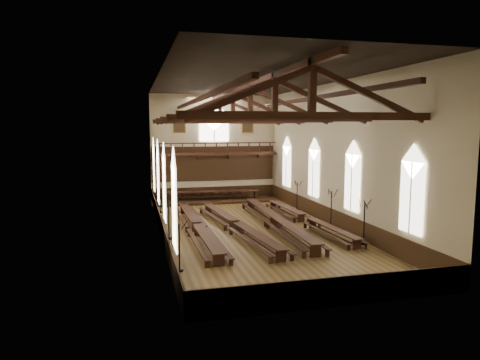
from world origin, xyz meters
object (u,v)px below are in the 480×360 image
object	(u,v)px
high_table	(213,192)
candelabrum_right_mid	(331,216)
refectory_row_c	(276,219)
candelabrum_left_mid	(169,227)
refectory_row_a	(197,226)
refectory_row_d	(307,218)
candelabrum_right_near	(364,231)
candelabrum_left_near	(180,256)
refectory_row_b	(236,224)
candelabrum_left_far	(160,204)
candelabrum_right_far	(297,202)
dais	(213,201)

from	to	relation	value
high_table	candelabrum_right_mid	world-z (taller)	candelabrum_right_mid
refectory_row_c	high_table	world-z (taller)	high_table
candelabrum_left_mid	candelabrum_right_mid	xyz separation A→B (m)	(11.10, 0.32, 0.06)
refectory_row_a	refectory_row_c	size ratio (longest dim) A/B	0.96
refectory_row_c	refectory_row_d	distance (m)	2.36
candelabrum_right_near	candelabrum_left_near	bearing A→B (deg)	-169.00
refectory_row_d	refectory_row_b	bearing A→B (deg)	-170.99
candelabrum_left_mid	refectory_row_b	bearing A→B (deg)	9.30
candelabrum_left_mid	candelabrum_left_far	world-z (taller)	candelabrum_left_mid
refectory_row_d	high_table	xyz separation A→B (m)	(-4.71, 11.03, 0.42)
refectory_row_c	candelabrum_right_far	distance (m)	6.36
high_table	candelabrum_left_far	size ratio (longest dim) A/B	3.67
refectory_row_c	candelabrum_left_near	xyz separation A→B (m)	(-7.48, -7.58, 0.17)
high_table	refectory_row_c	bearing A→B (deg)	-78.08
candelabrum_left_near	candelabrum_left_mid	distance (m)	6.18
candelabrum_left_far	candelabrum_left_near	bearing A→B (deg)	-90.00
refectory_row_b	candelabrum_left_far	xyz separation A→B (m)	(-4.48, 7.81, 0.19)
refectory_row_b	candelabrum_left_mid	xyz separation A→B (m)	(-4.48, -0.73, 0.24)
candelabrum_left_near	candelabrum_right_far	xyz separation A→B (m)	(11.10, 12.80, 0.02)
dais	refectory_row_a	bearing A→B (deg)	-105.32
candelabrum_left_mid	candelabrum_right_mid	world-z (taller)	candelabrum_right_mid
refectory_row_a	refectory_row_d	bearing A→B (deg)	5.10
dais	high_table	world-z (taller)	high_table
candelabrum_left_mid	candelabrum_right_mid	distance (m)	11.10
refectory_row_c	high_table	distance (m)	11.46
refectory_row_b	candelabrum_right_far	bearing A→B (deg)	41.65
candelabrum_left_near	candelabrum_right_mid	bearing A→B (deg)	30.34
candelabrum_right_near	refectory_row_d	bearing A→B (deg)	102.76
candelabrum_left_mid	refectory_row_c	bearing A→B (deg)	10.58
refectory_row_a	candelabrum_right_mid	xyz separation A→B (m)	(9.20, -0.56, 0.29)
dais	refectory_row_b	bearing A→B (deg)	-93.09
refectory_row_d	candelabrum_left_mid	bearing A→B (deg)	-170.86
refectory_row_c	refectory_row_d	xyz separation A→B (m)	(2.35, 0.18, -0.10)
candelabrum_left_mid	candelabrum_right_far	size ratio (longest dim) A/B	1.00
high_table	candelabrum_right_far	bearing A→B (deg)	-45.02
refectory_row_c	candelabrum_right_mid	size ratio (longest dim) A/B	5.47
dais	candelabrum_left_mid	bearing A→B (deg)	-112.09
dais	candelabrum_right_near	bearing A→B (deg)	-70.22
refectory_row_d	refectory_row_c	bearing A→B (deg)	-175.53
refectory_row_a	high_table	bearing A→B (deg)	74.68
refectory_row_a	candelabrum_left_near	size ratio (longest dim) A/B	5.76
dais	candelabrum_right_far	size ratio (longest dim) A/B	4.49
refectory_row_b	refectory_row_d	bearing A→B (deg)	9.01
candelabrum_left_far	candelabrum_right_mid	distance (m)	13.81
candelabrum_right_near	candelabrum_right_mid	xyz separation A→B (m)	(-0.00, 4.34, 0.00)
dais	candelabrum_left_far	world-z (taller)	candelabrum_left_far
refectory_row_b	candelabrum_right_mid	bearing A→B (deg)	-3.57
candelabrum_right_near	dais	bearing A→B (deg)	109.78
refectory_row_b	candelabrum_left_mid	size ratio (longest dim) A/B	5.64
candelabrum_left_mid	candelabrum_right_near	bearing A→B (deg)	-19.91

